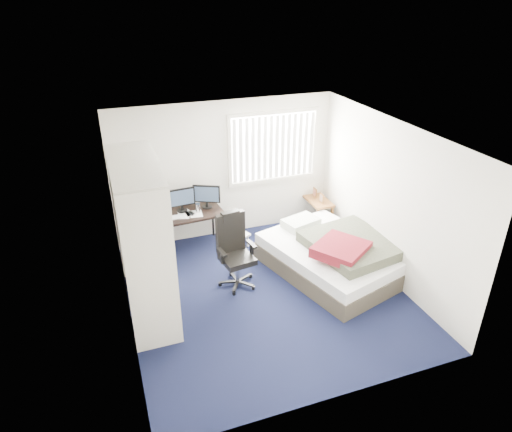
{
  "coord_description": "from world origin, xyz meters",
  "views": [
    {
      "loc": [
        -2.06,
        -5.29,
        4.19
      ],
      "look_at": [
        -0.02,
        0.4,
        1.14
      ],
      "focal_mm": 32.0,
      "sensor_mm": 36.0,
      "label": 1
    }
  ],
  "objects": [
    {
      "name": "closet",
      "position": [
        -1.67,
        0.27,
        1.35
      ],
      "size": [
        0.64,
        1.84,
        2.22
      ],
      "color": "beige",
      "rests_on": "ground"
    },
    {
      "name": "room_shell",
      "position": [
        0.0,
        0.0,
        1.51
      ],
      "size": [
        4.2,
        4.2,
        4.2
      ],
      "color": "silver",
      "rests_on": "ground"
    },
    {
      "name": "office_chair",
      "position": [
        -0.35,
        0.46,
        0.45
      ],
      "size": [
        0.64,
        0.64,
        1.18
      ],
      "color": "black",
      "rests_on": "ground"
    },
    {
      "name": "desk",
      "position": [
        -0.9,
        1.76,
        0.74
      ],
      "size": [
        1.46,
        0.77,
        1.16
      ],
      "color": "black",
      "rests_on": "ground"
    },
    {
      "name": "nightstand",
      "position": [
        1.75,
        1.84,
        0.46
      ],
      "size": [
        0.38,
        0.76,
        0.7
      ],
      "color": "brown",
      "rests_on": "ground"
    },
    {
      "name": "ground",
      "position": [
        0.0,
        0.0,
        0.0
      ],
      "size": [
        4.2,
        4.2,
        0.0
      ],
      "primitive_type": "plane",
      "color": "black",
      "rests_on": "ground"
    },
    {
      "name": "window_assembly",
      "position": [
        0.9,
        2.04,
        1.6
      ],
      "size": [
        1.72,
        0.09,
        1.32
      ],
      "color": "white",
      "rests_on": "ground"
    },
    {
      "name": "footstool",
      "position": [
        0.05,
        1.46,
        0.2
      ],
      "size": [
        0.39,
        0.36,
        0.26
      ],
      "color": "white",
      "rests_on": "ground"
    },
    {
      "name": "bed",
      "position": [
        1.27,
        0.23,
        0.3
      ],
      "size": [
        2.16,
        2.53,
        0.71
      ],
      "color": "#40392E",
      "rests_on": "ground"
    },
    {
      "name": "pine_box",
      "position": [
        -1.65,
        -0.05,
        0.13
      ],
      "size": [
        0.39,
        0.31,
        0.27
      ],
      "primitive_type": "cube",
      "rotation": [
        0.0,
        0.0,
        0.11
      ],
      "color": "#A37651",
      "rests_on": "ground"
    }
  ]
}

